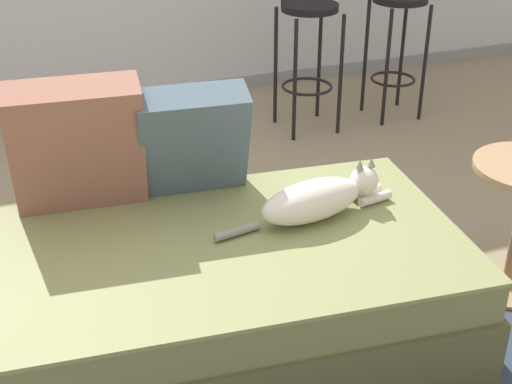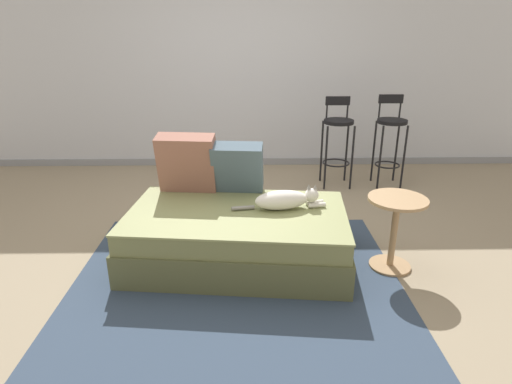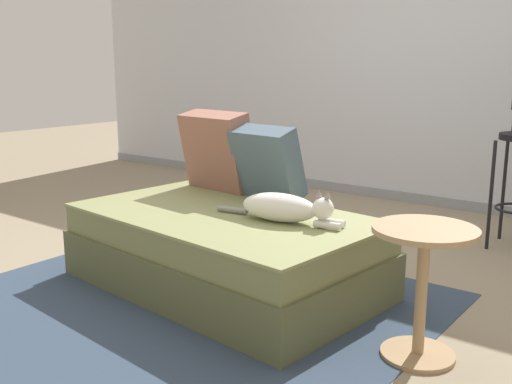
{
  "view_description": "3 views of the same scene",
  "coord_description": "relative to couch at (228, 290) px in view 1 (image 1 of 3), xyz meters",
  "views": [
    {
      "loc": [
        -0.67,
        -2.44,
        1.78
      ],
      "look_at": [
        0.15,
        -0.3,
        0.55
      ],
      "focal_mm": 50.0,
      "sensor_mm": 36.0,
      "label": 1
    },
    {
      "loc": [
        0.09,
        -3.44,
        1.76
      ],
      "look_at": [
        0.15,
        -0.3,
        0.55
      ],
      "focal_mm": 30.0,
      "sensor_mm": 36.0,
      "label": 2
    },
    {
      "loc": [
        2.09,
        -2.84,
        1.26
      ],
      "look_at": [
        0.15,
        -0.3,
        0.55
      ],
      "focal_mm": 42.0,
      "sensor_mm": 36.0,
      "label": 3
    }
  ],
  "objects": [
    {
      "name": "throw_pillow_middle",
      "position": [
        -0.0,
        0.41,
        0.44
      ],
      "size": [
        0.45,
        0.31,
        0.45
      ],
      "color": "#4C6070",
      "rests_on": "couch"
    },
    {
      "name": "couch",
      "position": [
        0.0,
        0.0,
        0.0
      ],
      "size": [
        1.8,
        1.17,
        0.43
      ],
      "color": "brown",
      "rests_on": "ground"
    },
    {
      "name": "bar_stool_near_window",
      "position": [
        1.12,
        1.78,
        0.39
      ],
      "size": [
        0.34,
        0.34,
        1.03
      ],
      "color": "black",
      "rests_on": "ground"
    },
    {
      "name": "bar_stool_by_doorway",
      "position": [
        1.74,
        1.78,
        0.4
      ],
      "size": [
        0.34,
        0.34,
        1.05
      ],
      "color": "black",
      "rests_on": "ground"
    },
    {
      "name": "cat",
      "position": [
        0.38,
        0.05,
        0.29
      ],
      "size": [
        0.75,
        0.24,
        0.19
      ],
      "color": "white",
      "rests_on": "couch"
    },
    {
      "name": "throw_pillow_corner",
      "position": [
        -0.43,
        0.45,
        0.47
      ],
      "size": [
        0.51,
        0.31,
        0.51
      ],
      "color": "#936051",
      "rests_on": "couch"
    },
    {
      "name": "ground_plane",
      "position": [
        0.0,
        0.4,
        -0.22
      ],
      "size": [
        16.0,
        16.0,
        0.0
      ],
      "primitive_type": "plane",
      "color": "gray",
      "rests_on": "ground"
    },
    {
      "name": "wall_baseboard_trim",
      "position": [
        0.0,
        2.6,
        -0.18
      ],
      "size": [
        8.0,
        0.02,
        0.09
      ],
      "primitive_type": "cube",
      "color": "gray",
      "rests_on": "ground"
    }
  ]
}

